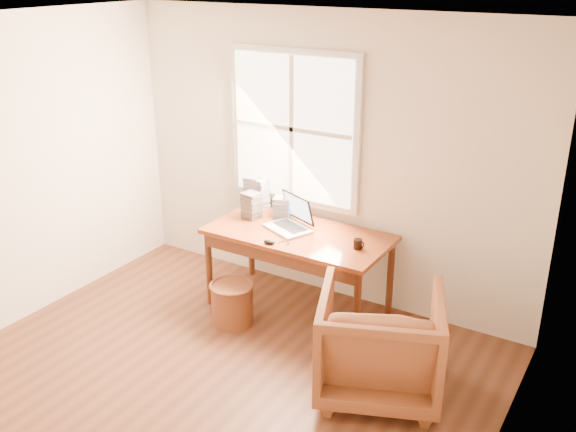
% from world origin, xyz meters
% --- Properties ---
extents(room_shell, '(4.04, 4.54, 2.64)m').
position_xyz_m(room_shell, '(-0.02, 0.16, 1.32)').
color(room_shell, brown).
rests_on(room_shell, ground).
extents(desk, '(1.60, 0.80, 0.04)m').
position_xyz_m(desk, '(0.00, 1.80, 0.73)').
color(desk, brown).
rests_on(desk, room_shell).
extents(armchair, '(1.13, 1.14, 0.81)m').
position_xyz_m(armchair, '(1.10, 1.07, 0.40)').
color(armchair, brown).
rests_on(armchair, room_shell).
extents(wicker_stool, '(0.47, 0.47, 0.36)m').
position_xyz_m(wicker_stool, '(-0.37, 1.29, 0.18)').
color(wicker_stool, brown).
rests_on(wicker_stool, room_shell).
extents(laptop, '(0.53, 0.54, 0.30)m').
position_xyz_m(laptop, '(-0.11, 1.80, 0.90)').
color(laptop, silver).
rests_on(laptop, desk).
extents(mouse, '(0.12, 0.09, 0.03)m').
position_xyz_m(mouse, '(-0.09, 1.47, 0.77)').
color(mouse, black).
rests_on(mouse, desk).
extents(coffee_mug, '(0.09, 0.09, 0.08)m').
position_xyz_m(coffee_mug, '(0.59, 1.76, 0.79)').
color(coffee_mug, black).
rests_on(coffee_mug, desk).
extents(cd_stack_a, '(0.16, 0.15, 0.29)m').
position_xyz_m(cd_stack_a, '(-0.62, 2.13, 0.90)').
color(cd_stack_a, '#A8AEB4').
rests_on(cd_stack_a, desk).
extents(cd_stack_b, '(0.17, 0.16, 0.24)m').
position_xyz_m(cd_stack_b, '(-0.55, 1.88, 0.87)').
color(cd_stack_b, '#26262B').
rests_on(cd_stack_b, desk).
extents(cd_stack_c, '(0.16, 0.15, 0.31)m').
position_xyz_m(cd_stack_c, '(-0.68, 2.10, 0.91)').
color(cd_stack_c, '#9D9BA8').
rests_on(cd_stack_c, desk).
extents(cd_stack_d, '(0.18, 0.16, 0.19)m').
position_xyz_m(cd_stack_d, '(-0.31, 2.04, 0.85)').
color(cd_stack_d, silver).
rests_on(cd_stack_d, desk).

